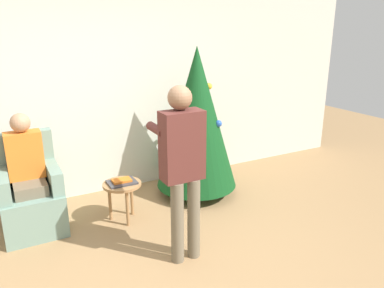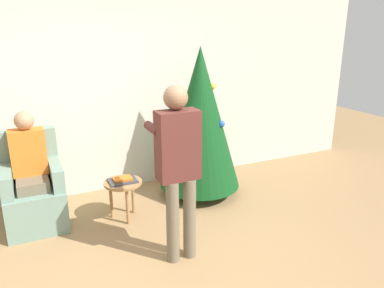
{
  "view_description": "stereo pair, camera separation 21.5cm",
  "coord_description": "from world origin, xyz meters",
  "px_view_note": "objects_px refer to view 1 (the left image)",
  "views": [
    {
      "loc": [
        -1.18,
        -2.44,
        2.12
      ],
      "look_at": [
        0.63,
        0.92,
        0.91
      ],
      "focal_mm": 35.0,
      "sensor_mm": 36.0,
      "label": 1
    },
    {
      "loc": [
        -0.99,
        -2.54,
        2.12
      ],
      "look_at": [
        0.63,
        0.92,
        0.91
      ],
      "focal_mm": 35.0,
      "sensor_mm": 36.0,
      "label": 2
    }
  ],
  "objects_px": {
    "armchair": "(31,197)",
    "side_stool": "(122,189)",
    "christmas_tree": "(197,118)",
    "person_seated": "(27,168)",
    "person_standing": "(182,160)"
  },
  "relations": [
    {
      "from": "armchair",
      "to": "person_standing",
      "type": "distance_m",
      "value": 1.85
    },
    {
      "from": "armchair",
      "to": "person_seated",
      "type": "relative_size",
      "value": 0.81
    },
    {
      "from": "armchair",
      "to": "side_stool",
      "type": "height_order",
      "value": "armchair"
    },
    {
      "from": "person_seated",
      "to": "side_stool",
      "type": "relative_size",
      "value": 2.81
    },
    {
      "from": "armchair",
      "to": "side_stool",
      "type": "xyz_separation_m",
      "value": [
        0.92,
        -0.32,
        0.02
      ]
    },
    {
      "from": "christmas_tree",
      "to": "person_seated",
      "type": "xyz_separation_m",
      "value": [
        -2.0,
        0.05,
        -0.31
      ]
    },
    {
      "from": "christmas_tree",
      "to": "person_standing",
      "type": "xyz_separation_m",
      "value": [
        -0.8,
        -1.18,
        -0.04
      ]
    },
    {
      "from": "christmas_tree",
      "to": "armchair",
      "type": "bearing_deg",
      "value": 177.79
    },
    {
      "from": "side_stool",
      "to": "person_seated",
      "type": "bearing_deg",
      "value": 162.51
    },
    {
      "from": "armchair",
      "to": "person_seated",
      "type": "height_order",
      "value": "person_seated"
    },
    {
      "from": "person_standing",
      "to": "person_seated",
      "type": "bearing_deg",
      "value": 134.4
    },
    {
      "from": "christmas_tree",
      "to": "person_seated",
      "type": "relative_size",
      "value": 1.5
    },
    {
      "from": "person_seated",
      "to": "armchair",
      "type": "bearing_deg",
      "value": 90.0
    },
    {
      "from": "christmas_tree",
      "to": "person_seated",
      "type": "distance_m",
      "value": 2.03
    },
    {
      "from": "armchair",
      "to": "person_seated",
      "type": "xyz_separation_m",
      "value": [
        0.0,
        -0.03,
        0.34
      ]
    }
  ]
}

